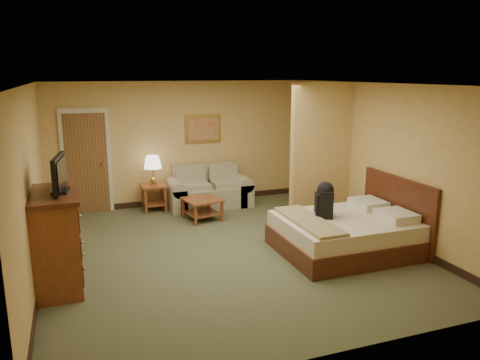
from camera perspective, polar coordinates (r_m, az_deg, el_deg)
name	(u,v)px	position (r m, az deg, el deg)	size (l,w,h in m)	color
floor	(227,251)	(7.51, -1.54, -8.65)	(6.00, 6.00, 0.00)	#4B5033
ceiling	(226,84)	(6.98, -1.67, 11.59)	(6.00, 6.00, 0.00)	white
back_wall	(182,144)	(9.98, -7.05, 4.42)	(5.50, 0.02, 2.60)	tan
left_wall	(31,186)	(6.81, -24.13, -0.62)	(0.02, 6.00, 2.60)	tan
right_wall	(378,160)	(8.40, 16.52, 2.37)	(0.02, 6.00, 2.60)	tan
partition	(321,153)	(8.84, 9.83, 3.22)	(1.20, 0.15, 2.60)	tan
door	(87,162)	(9.75, -18.19, 2.07)	(0.94, 0.16, 2.10)	beige
baseboard	(184,200)	(10.23, -6.84, -2.47)	(5.50, 0.02, 0.12)	black
loveseat	(209,193)	(9.89, -3.78, -1.60)	(1.73, 0.80, 0.87)	#9D9577
side_table	(154,193)	(9.70, -10.45, -1.63)	(0.49, 0.49, 0.54)	brown
table_lamp	(153,163)	(9.56, -10.61, 2.06)	(0.36, 0.36, 0.59)	#B98944
coffee_table	(202,205)	(8.98, -4.62, -3.02)	(0.76, 0.76, 0.42)	brown
wall_picture	(203,129)	(10.03, -4.54, 6.25)	(0.78, 0.04, 0.61)	#B78E3F
dresser	(57,240)	(6.56, -21.44, -6.82)	(0.63, 1.20, 1.28)	brown
tv	(59,175)	(6.33, -21.17, 0.57)	(0.24, 0.77, 0.47)	black
bed	(349,232)	(7.61, 13.19, -6.23)	(2.06, 1.75, 1.13)	#431C0F
backpack	(325,199)	(7.40, 10.35, -2.24)	(0.32, 0.38, 0.56)	black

